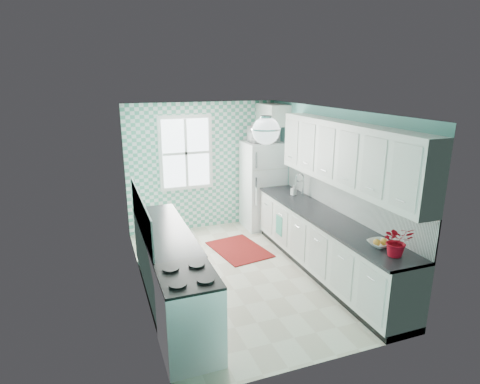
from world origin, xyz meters
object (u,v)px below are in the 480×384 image
object	(u,v)px
fridge	(263,185)
microwave	(264,134)
fruit_bowl	(380,244)
ceiling_light	(266,130)
sink	(294,197)
potted_plant	(397,241)
stove	(189,314)

from	to	relation	value
fridge	microwave	size ratio (longest dim) A/B	3.14
fruit_bowl	ceiling_light	bearing A→B (deg)	145.78
ceiling_light	fridge	xyz separation A→B (m)	(1.11, 2.60, -1.46)
sink	microwave	distance (m)	1.49
sink	potted_plant	world-z (taller)	sink
fridge	microwave	bearing A→B (deg)	52.72
ceiling_light	fridge	bearing A→B (deg)	66.91
ceiling_light	potted_plant	world-z (taller)	ceiling_light
ceiling_light	stove	bearing A→B (deg)	-148.08
stove	microwave	distance (m)	4.30
ceiling_light	fruit_bowl	bearing A→B (deg)	-34.22
fruit_bowl	microwave	xyz separation A→B (m)	(-0.09, 3.42, 0.91)
ceiling_light	microwave	size ratio (longest dim) A/B	0.63
stove	sink	xyz separation A→B (m)	(2.40, 2.21, 0.44)
sink	microwave	world-z (taller)	microwave
ceiling_light	fridge	size ratio (longest dim) A/B	0.20
stove	sink	distance (m)	3.30
stove	microwave	xyz separation A→B (m)	(2.31, 3.35, 1.40)
sink	potted_plant	bearing A→B (deg)	-90.84
sink	fruit_bowl	size ratio (longest dim) A/B	1.93
sink	potted_plant	xyz separation A→B (m)	(-0.00, -2.56, 0.20)
potted_plant	sink	bearing A→B (deg)	89.91
stove	sink	world-z (taller)	sink
fridge	stove	size ratio (longest dim) A/B	1.85
stove	potted_plant	distance (m)	2.51
ceiling_light	potted_plant	distance (m)	2.02
fruit_bowl	microwave	world-z (taller)	microwave
ceiling_light	potted_plant	xyz separation A→B (m)	(1.20, -1.10, -1.20)
ceiling_light	microwave	distance (m)	2.86
fridge	fruit_bowl	distance (m)	3.42
potted_plant	fridge	bearing A→B (deg)	91.40
fruit_bowl	potted_plant	distance (m)	0.32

